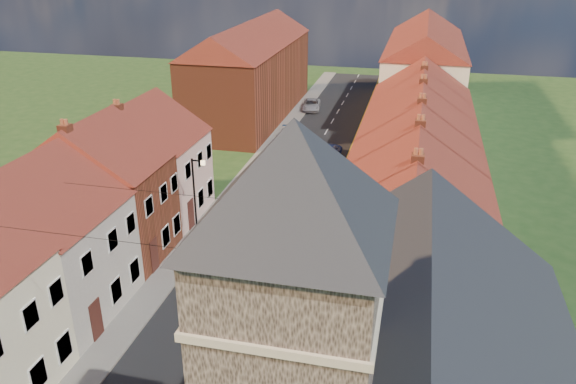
% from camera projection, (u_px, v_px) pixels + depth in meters
% --- Properties ---
extents(road, '(7.00, 90.00, 0.02)m').
position_uv_depth(road, '(292.00, 192.00, 44.33)').
color(road, black).
rests_on(road, ground).
extents(pavement_left, '(1.80, 90.00, 0.12)m').
position_uv_depth(pavement_left, '(239.00, 186.00, 45.24)').
color(pavement_left, gray).
rests_on(pavement_left, ground).
extents(pavement_right, '(1.80, 90.00, 0.12)m').
position_uv_depth(pavement_right, '(347.00, 197.00, 43.38)').
color(pavement_right, gray).
rests_on(pavement_right, ground).
extents(cottage_r_tudor, '(8.30, 5.20, 9.00)m').
position_uv_depth(cottage_r_tudor, '(406.00, 272.00, 25.17)').
color(cottage_r_tudor, beige).
rests_on(cottage_r_tudor, ground).
extents(cottage_r_white_near, '(8.30, 6.00, 9.00)m').
position_uv_depth(cottage_r_white_near, '(411.00, 220.00, 29.96)').
color(cottage_r_white_near, beige).
rests_on(cottage_r_white_near, ground).
extents(cottage_r_cream_mid, '(8.30, 5.20, 9.00)m').
position_uv_depth(cottage_r_cream_mid, '(414.00, 182.00, 34.77)').
color(cottage_r_cream_mid, brown).
rests_on(cottage_r_cream_mid, ground).
extents(cottage_r_pink, '(8.30, 6.00, 9.00)m').
position_uv_depth(cottage_r_pink, '(417.00, 153.00, 39.57)').
color(cottage_r_pink, beige).
rests_on(cottage_r_pink, ground).
extents(cottage_r_white_far, '(8.30, 5.20, 9.00)m').
position_uv_depth(cottage_r_white_far, '(419.00, 130.00, 44.37)').
color(cottage_r_white_far, '#B8B4AE').
rests_on(cottage_r_white_far, ground).
extents(cottage_r_cream_far, '(8.30, 6.00, 9.00)m').
position_uv_depth(cottage_r_cream_far, '(420.00, 112.00, 49.18)').
color(cottage_r_cream_far, '#CAA8A0').
rests_on(cottage_r_cream_far, ground).
extents(cottage_l_white, '(8.30, 6.90, 8.80)m').
position_uv_depth(cottage_l_white, '(34.00, 236.00, 28.47)').
color(cottage_l_white, '#B8B4AE').
rests_on(cottage_l_white, ground).
extents(cottage_l_brick_mid, '(8.30, 5.70, 9.10)m').
position_uv_depth(cottage_l_brick_mid, '(97.00, 187.00, 33.83)').
color(cottage_l_brick_mid, brown).
rests_on(cottage_l_brick_mid, ground).
extents(cottage_l_pink, '(8.30, 6.30, 8.80)m').
position_uv_depth(cottage_l_pink, '(142.00, 157.00, 39.06)').
color(cottage_l_pink, '#CAA8A0').
rests_on(cottage_l_pink, ground).
extents(block_right_far, '(8.30, 24.20, 10.50)m').
position_uv_depth(block_right_far, '(424.00, 68.00, 62.46)').
color(block_right_far, beige).
rests_on(block_right_far, ground).
extents(block_left_far, '(8.30, 24.20, 10.50)m').
position_uv_depth(block_left_far, '(251.00, 69.00, 61.95)').
color(block_left_far, brown).
rests_on(block_left_far, ground).
extents(lamppost, '(0.88, 0.15, 6.00)m').
position_uv_depth(lamppost, '(196.00, 198.00, 34.81)').
color(lamppost, black).
rests_on(lamppost, pavement_left).
extents(car_mid, '(1.81, 4.22, 1.35)m').
position_uv_depth(car_mid, '(245.00, 215.00, 39.05)').
color(car_mid, '#989A9F').
rests_on(car_mid, ground).
extents(car_far, '(2.04, 4.59, 1.31)m').
position_uv_depth(car_far, '(286.00, 137.00, 54.83)').
color(car_far, navy).
rests_on(car_far, ground).
extents(car_distant, '(2.56, 4.57, 1.21)m').
position_uv_depth(car_distant, '(311.00, 105.00, 66.17)').
color(car_distant, silver).
rests_on(car_distant, ground).
extents(pedestrian_right, '(0.82, 0.64, 1.67)m').
position_uv_depth(pedestrian_right, '(300.00, 284.00, 30.60)').
color(pedestrian_right, black).
rests_on(pedestrian_right, pavement_right).
extents(car_far_b, '(2.20, 4.95, 1.41)m').
position_uv_depth(car_far_b, '(328.00, 152.00, 50.91)').
color(car_far_b, navy).
rests_on(car_far_b, ground).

